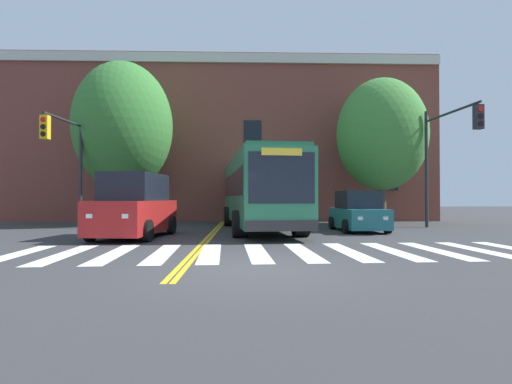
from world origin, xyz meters
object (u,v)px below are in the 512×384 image
at_px(street_tree_curbside_large, 382,135).
at_px(car_teal_far_lane, 358,213).
at_px(traffic_light_far_corner, 67,151).
at_px(street_tree_curbside_small, 123,126).
at_px(car_red_near_lane, 135,207).
at_px(traffic_light_near_corner, 445,145).
at_px(city_bus, 258,190).

bearing_deg(street_tree_curbside_large, car_teal_far_lane, -121.24).
distance_m(traffic_light_far_corner, street_tree_curbside_small, 4.27).
bearing_deg(car_red_near_lane, car_teal_far_lane, 15.66).
bearing_deg(traffic_light_near_corner, car_teal_far_lane, -173.36).
distance_m(car_red_near_lane, street_tree_curbside_small, 8.59).
distance_m(car_red_near_lane, street_tree_curbside_large, 14.23).
xyz_separation_m(traffic_light_near_corner, street_tree_curbside_large, (-1.70, 3.74, 1.07)).
bearing_deg(street_tree_curbside_small, city_bus, -24.81).
relative_size(traffic_light_near_corner, street_tree_curbside_small, 0.66).
relative_size(city_bus, street_tree_curbside_large, 1.46).
bearing_deg(car_teal_far_lane, car_red_near_lane, -164.34).
bearing_deg(car_teal_far_lane, street_tree_curbside_small, 159.76).
bearing_deg(traffic_light_far_corner, street_tree_curbside_large, 12.18).
bearing_deg(street_tree_curbside_small, car_teal_far_lane, -20.24).
xyz_separation_m(traffic_light_far_corner, street_tree_curbside_small, (1.52, 3.56, 1.80)).
relative_size(car_red_near_lane, traffic_light_far_corner, 0.91).
relative_size(traffic_light_near_corner, street_tree_curbside_large, 0.72).
bearing_deg(street_tree_curbside_large, city_bus, -155.14).
xyz_separation_m(car_teal_far_lane, traffic_light_far_corner, (-13.35, 0.81, 2.83)).
height_order(car_teal_far_lane, traffic_light_near_corner, traffic_light_near_corner).
xyz_separation_m(car_red_near_lane, traffic_light_near_corner, (13.55, 3.10, 2.85)).
height_order(car_red_near_lane, traffic_light_far_corner, traffic_light_far_corner).
relative_size(city_bus, car_red_near_lane, 2.43).
bearing_deg(city_bus, car_teal_far_lane, -12.19).
relative_size(car_teal_far_lane, street_tree_curbside_small, 0.43).
relative_size(car_teal_far_lane, traffic_light_far_corner, 0.72).
bearing_deg(city_bus, traffic_light_far_corner, -178.94).
height_order(city_bus, traffic_light_near_corner, traffic_light_near_corner).
height_order(street_tree_curbside_large, street_tree_curbside_small, street_tree_curbside_small).
xyz_separation_m(car_teal_far_lane, traffic_light_near_corner, (4.27, 0.50, 3.16)).
bearing_deg(street_tree_curbside_small, traffic_light_far_corner, -113.13).
height_order(car_red_near_lane, street_tree_curbside_large, street_tree_curbside_large).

